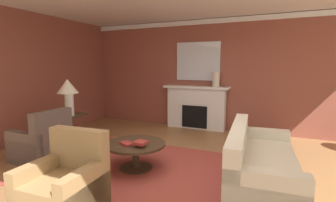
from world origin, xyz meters
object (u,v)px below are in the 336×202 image
at_px(coffee_table, 136,150).
at_px(vase_mantel_right, 216,79).
at_px(armchair_near_window, 42,144).
at_px(table_lamp, 68,90).
at_px(mantel_mirror, 198,61).
at_px(side_table, 70,128).
at_px(fireplace, 196,108).
at_px(sofa, 259,166).
at_px(armchair_facing_fireplace, 65,187).
at_px(vase_on_side_table, 70,105).

xyz_separation_m(coffee_table, vase_mantel_right, (0.62, 3.00, 1.04)).
height_order(armchair_near_window, table_lamp, table_lamp).
distance_m(mantel_mirror, side_table, 3.65).
bearing_deg(mantel_mirror, coffee_table, -91.18).
bearing_deg(side_table, armchair_near_window, -78.72).
bearing_deg(coffee_table, side_table, 166.06).
bearing_deg(side_table, table_lamp, -7.13).
bearing_deg(mantel_mirror, side_table, -126.87).
distance_m(mantel_mirror, coffee_table, 3.51).
distance_m(fireplace, mantel_mirror, 1.29).
bearing_deg(vase_mantel_right, armchair_near_window, -125.56).
height_order(sofa, coffee_table, sofa).
distance_m(armchair_facing_fireplace, table_lamp, 2.80).
xyz_separation_m(armchair_near_window, side_table, (-0.17, 0.84, 0.09)).
distance_m(mantel_mirror, armchair_facing_fireplace, 4.84).
bearing_deg(armchair_near_window, vase_on_side_table, 91.36).
relative_size(fireplace, mantel_mirror, 1.48).
relative_size(sofa, side_table, 3.10).
height_order(vase_on_side_table, vase_mantel_right, vase_mantel_right).
bearing_deg(side_table, sofa, -3.93).
bearing_deg(fireplace, armchair_near_window, -118.50).
relative_size(mantel_mirror, side_table, 1.74).
height_order(fireplace, coffee_table, fireplace).
relative_size(mantel_mirror, sofa, 0.56).
xyz_separation_m(fireplace, table_lamp, (-2.02, -2.57, 0.67)).
xyz_separation_m(side_table, vase_mantel_right, (2.57, 2.52, 0.97)).
height_order(mantel_mirror, table_lamp, mantel_mirror).
xyz_separation_m(mantel_mirror, coffee_table, (-0.07, -3.17, -1.51)).
relative_size(sofa, armchair_near_window, 2.28).
bearing_deg(vase_mantel_right, fireplace, 174.87).
bearing_deg(mantel_mirror, vase_on_side_table, -123.60).
distance_m(coffee_table, table_lamp, 2.20).
distance_m(armchair_near_window, vase_on_side_table, 0.95).
bearing_deg(sofa, vase_mantel_right, 115.41).
relative_size(mantel_mirror, armchair_facing_fireplace, 1.28).
bearing_deg(side_table, mantel_mirror, 53.13).
relative_size(fireplace, coffee_table, 1.80).
bearing_deg(table_lamp, vase_on_side_table, -38.66).
xyz_separation_m(armchair_facing_fireplace, vase_on_side_table, (-1.69, 1.78, 0.62)).
bearing_deg(side_table, vase_on_side_table, -38.66).
relative_size(armchair_facing_fireplace, coffee_table, 0.95).
xyz_separation_m(sofa, side_table, (-3.89, 0.27, 0.10)).
bearing_deg(vase_on_side_table, armchair_near_window, -88.64).
distance_m(table_lamp, vase_mantel_right, 3.60).
bearing_deg(sofa, table_lamp, 176.07).
bearing_deg(side_table, vase_mantel_right, 44.46).
height_order(armchair_facing_fireplace, vase_mantel_right, vase_mantel_right).
distance_m(armchair_near_window, side_table, 0.86).
relative_size(coffee_table, vase_mantel_right, 2.55).
distance_m(mantel_mirror, vase_on_side_table, 3.49).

